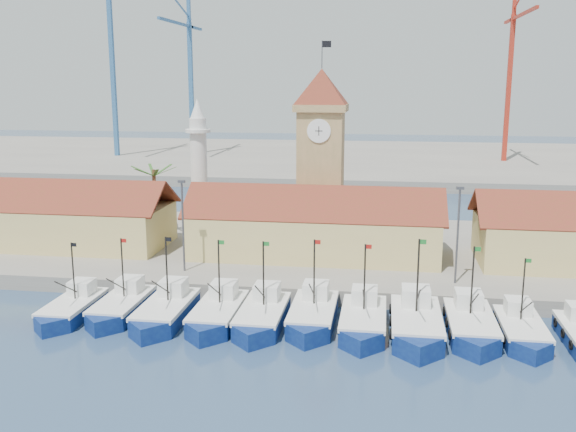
% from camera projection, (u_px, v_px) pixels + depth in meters
% --- Properties ---
extents(ground, '(400.00, 400.00, 0.00)m').
position_uv_depth(ground, '(286.00, 340.00, 50.16)').
color(ground, navy).
rests_on(ground, ground).
extents(quay, '(140.00, 32.00, 1.50)m').
position_uv_depth(quay, '(318.00, 251.00, 73.22)').
color(quay, gray).
rests_on(quay, ground).
extents(terminal, '(240.00, 80.00, 2.00)m').
position_uv_depth(terminal, '(355.00, 160.00, 156.37)').
color(terminal, gray).
rests_on(terminal, ground).
extents(boat_0, '(3.28, 8.98, 6.79)m').
position_uv_depth(boat_0, '(71.00, 310.00, 54.65)').
color(boat_0, '#0B1A57').
rests_on(boat_0, ground).
extents(boat_1, '(3.41, 9.35, 7.07)m').
position_uv_depth(boat_1, '(121.00, 308.00, 55.01)').
color(boat_1, '#0B1A57').
rests_on(boat_1, ground).
extents(boat_2, '(3.64, 9.96, 7.54)m').
position_uv_depth(boat_2, '(165.00, 313.00, 53.70)').
color(boat_2, '#0B1A57').
rests_on(boat_2, ground).
extents(boat_3, '(3.57, 9.77, 7.39)m').
position_uv_depth(boat_3, '(217.00, 315.00, 53.27)').
color(boat_3, '#0B1A57').
rests_on(boat_3, ground).
extents(boat_4, '(3.58, 9.80, 7.42)m').
position_uv_depth(boat_4, '(262.00, 318.00, 52.67)').
color(boat_4, '#0B1A57').
rests_on(boat_4, ground).
extents(boat_5, '(3.62, 9.92, 7.51)m').
position_uv_depth(boat_5, '(313.00, 316.00, 52.93)').
color(boat_5, '#0B1A57').
rests_on(boat_5, ground).
extents(boat_6, '(3.60, 9.86, 7.46)m').
position_uv_depth(boat_6, '(363.00, 322.00, 51.62)').
color(boat_6, '#0B1A57').
rests_on(boat_6, ground).
extents(boat_7, '(3.93, 10.76, 8.14)m').
position_uv_depth(boat_7, '(416.00, 326.00, 50.67)').
color(boat_7, '#0B1A57').
rests_on(boat_7, ground).
extents(boat_8, '(3.64, 9.96, 7.54)m').
position_uv_depth(boat_8, '(471.00, 327.00, 50.61)').
color(boat_8, '#0B1A57').
rests_on(boat_8, ground).
extents(boat_9, '(3.28, 9.00, 6.81)m').
position_uv_depth(boat_9, '(522.00, 332.00, 49.80)').
color(boat_9, '#0B1A57').
rests_on(boat_9, ground).
extents(hall_left, '(31.20, 10.13, 7.61)m').
position_uv_depth(hall_left, '(37.00, 222.00, 73.39)').
color(hall_left, '#CDBA70').
rests_on(hall_left, quay).
extents(hall_center, '(27.04, 10.13, 7.61)m').
position_uv_depth(hall_center, '(315.00, 232.00, 68.69)').
color(hall_center, '#CDBA70').
rests_on(hall_center, quay).
extents(clock_tower, '(5.80, 5.80, 22.70)m').
position_uv_depth(clock_tower, '(321.00, 152.00, 72.84)').
color(clock_tower, tan).
rests_on(clock_tower, quay).
extents(minaret, '(3.00, 3.00, 16.30)m').
position_uv_depth(minaret, '(199.00, 166.00, 77.44)').
color(minaret, silver).
rests_on(minaret, quay).
extents(palm_tree, '(5.60, 5.03, 8.39)m').
position_uv_depth(palm_tree, '(155.00, 196.00, 76.96)').
color(palm_tree, brown).
rests_on(palm_tree, quay).
extents(lamp_posts, '(80.70, 0.25, 9.03)m').
position_uv_depth(lamp_posts, '(311.00, 226.00, 60.36)').
color(lamp_posts, '#3F3F44').
rests_on(lamp_posts, quay).
extents(crane_blue_far, '(1.00, 33.17, 48.92)m').
position_uv_depth(crane_blue_far, '(109.00, 40.00, 150.02)').
color(crane_blue_far, '#316497').
rests_on(crane_blue_far, terminal).
extents(crane_blue_near, '(1.00, 31.37, 38.70)m').
position_uv_depth(crane_blue_near, '(189.00, 66.00, 154.46)').
color(crane_blue_near, '#316497').
rests_on(crane_blue_near, terminal).
extents(crane_red_right, '(1.00, 33.16, 39.17)m').
position_uv_depth(crane_red_right, '(512.00, 63.00, 140.31)').
color(crane_red_right, '#AD291A').
rests_on(crane_red_right, terminal).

